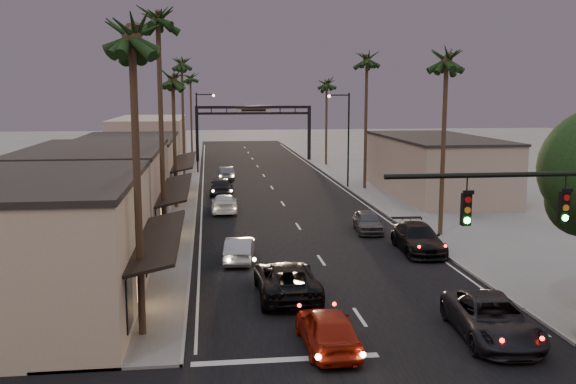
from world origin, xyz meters
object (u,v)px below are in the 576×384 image
object	(u,v)px
oncoming_pickup	(286,279)
streetlight_right	(346,132)
palm_far	(190,75)
streetlight_left	(199,126)
curbside_black	(418,238)
curbside_near	(492,318)
palm_lc	(173,74)
arch	(254,119)
palm_rc	(327,80)
palm_ra	(447,53)
oncoming_red	(328,328)
oncoming_silver	(239,249)
palm_rb	(367,55)
palm_ld	(182,60)
palm_lb	(158,12)
palm_la	(131,24)

from	to	relation	value
oncoming_pickup	streetlight_right	bearing A→B (deg)	-106.88
streetlight_right	palm_far	bearing A→B (deg)	114.76
palm_far	oncoming_pickup	bearing A→B (deg)	-85.02
streetlight_left	curbside_black	xyz separation A→B (m)	(12.76, -37.81, -4.53)
curbside_near	curbside_black	size ratio (longest dim) A/B	1.02
palm_lc	palm_far	distance (m)	42.01
arch	palm_lc	bearing A→B (deg)	-104.20
arch	palm_rc	bearing A→B (deg)	-34.89
palm_ra	curbside_near	xyz separation A→B (m)	(-4.26, -16.81, -10.67)
palm_ra	oncoming_pickup	size ratio (longest dim) A/B	2.31
streetlight_right	streetlight_left	size ratio (longest dim) A/B	1.00
oncoming_red	curbside_black	size ratio (longest dim) A/B	0.81
palm_far	curbside_black	world-z (taller)	palm_far
palm_ra	oncoming_silver	xyz separation A→B (m)	(-13.04, -4.63, -10.77)
curbside_near	palm_rb	bearing A→B (deg)	88.02
palm_far	oncoming_silver	distance (m)	59.74
arch	palm_far	size ratio (longest dim) A/B	1.15
palm_lc	palm_ld	bearing A→B (deg)	90.00
palm_lb	palm_rb	xyz separation A→B (m)	(17.20, 22.00, -0.97)
streetlight_right	palm_ld	xyz separation A→B (m)	(-15.52, 10.00, 7.09)
palm_lc	oncoming_red	world-z (taller)	palm_lc
palm_ld	palm_rc	world-z (taller)	palm_ld
palm_rb	oncoming_silver	distance (m)	30.24
oncoming_red	palm_rb	bearing A→B (deg)	-107.83
palm_ra	palm_far	bearing A→B (deg)	107.38
palm_ld	palm_ra	world-z (taller)	palm_ld
oncoming_silver	curbside_black	distance (m)	10.31
palm_la	palm_ra	world-z (taller)	same
palm_la	oncoming_silver	xyz separation A→B (m)	(4.16, 10.37, -10.77)
palm_rc	curbside_near	size ratio (longest dim) A/B	2.18
arch	oncoming_pickup	world-z (taller)	arch
palm_rc	curbside_near	distance (m)	57.78
palm_ld	palm_lc	bearing A→B (deg)	-90.00
palm_ra	palm_rb	bearing A→B (deg)	90.00
oncoming_silver	streetlight_left	bearing A→B (deg)	-79.57
oncoming_pickup	curbside_near	size ratio (longest dim) A/B	1.02
arch	oncoming_red	distance (m)	63.21
oncoming_pickup	palm_far	bearing A→B (deg)	-85.23
arch	palm_rb	bearing A→B (deg)	-71.70
palm_la	palm_far	bearing A→B (deg)	89.75
palm_ld	oncoming_pickup	world-z (taller)	palm_ld
arch	palm_rc	xyz separation A→B (m)	(8.60, -6.00, 4.94)
oncoming_red	oncoming_pickup	xyz separation A→B (m)	(-0.74, 6.07, 0.04)
palm_la	arch	bearing A→B (deg)	81.97
palm_ld	oncoming_silver	distance (m)	37.75
oncoming_pickup	curbside_near	world-z (taller)	oncoming_pickup
streetlight_right	palm_ld	distance (m)	19.78
palm_lc	palm_rb	bearing A→B (deg)	24.94
streetlight_right	palm_ld	size ratio (longest dim) A/B	0.63
palm_la	palm_ld	world-z (taller)	palm_ld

